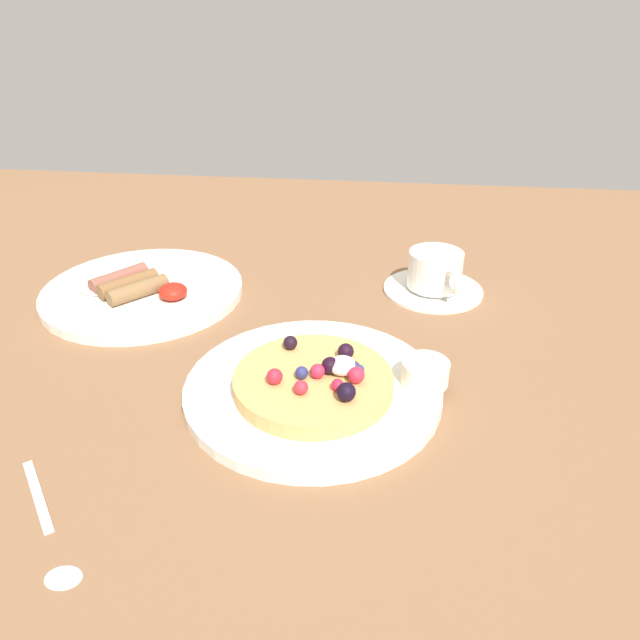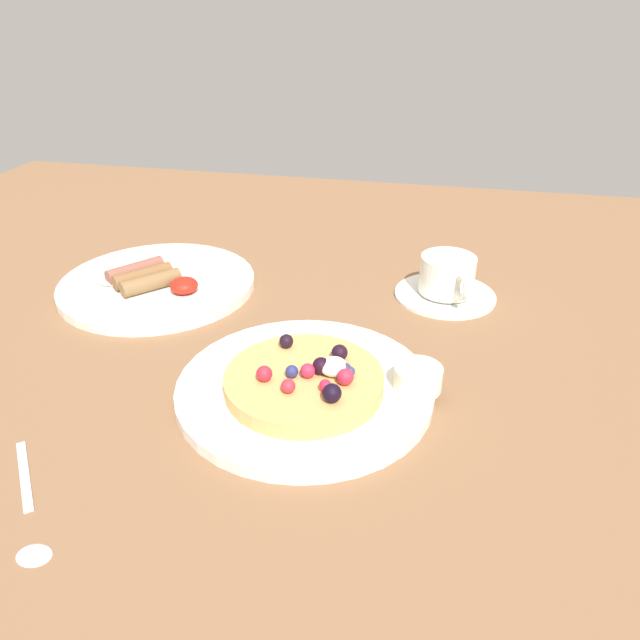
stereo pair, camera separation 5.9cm
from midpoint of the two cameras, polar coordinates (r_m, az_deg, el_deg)
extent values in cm
cube|color=brown|center=(71.05, -4.27, -5.07)|extent=(162.56, 151.30, 3.00)
cylinder|color=white|center=(64.63, 1.18, -6.55)|extent=(27.43, 27.43, 1.34)
cylinder|color=tan|center=(62.89, 1.17, -5.95)|extent=(16.71, 16.71, 1.75)
sphere|color=black|center=(66.51, -0.67, -2.08)|extent=(1.57, 1.57, 1.57)
sphere|color=navy|center=(62.21, 5.61, -4.96)|extent=(1.08, 1.08, 1.08)
sphere|color=#C72743|center=(61.63, 1.58, -4.92)|extent=(1.54, 1.54, 1.54)
sphere|color=black|center=(64.50, 4.51, -3.17)|extent=(1.77, 1.77, 1.77)
sphere|color=red|center=(59.49, -0.18, -6.37)|extent=(1.45, 1.45, 1.45)
sphere|color=black|center=(58.31, 4.08, -7.02)|extent=(1.90, 1.90, 1.90)
sphere|color=red|center=(59.84, 3.35, -6.31)|extent=(1.25, 1.25, 1.25)
sphere|color=red|center=(61.14, -2.55, -5.19)|extent=(1.65, 1.65, 1.65)
sphere|color=#C8263E|center=(60.79, 5.22, -5.47)|extent=(1.73, 1.73, 1.73)
sphere|color=black|center=(62.16, 2.84, -4.45)|extent=(1.84, 1.84, 1.84)
sphere|color=#352F5A|center=(62.26, 5.11, -4.74)|extent=(1.37, 1.37, 1.37)
sphere|color=navy|center=(61.67, 0.06, -4.98)|extent=(1.35, 1.35, 1.35)
ellipsoid|color=white|center=(62.22, 4.04, -4.49)|extent=(2.94, 2.94, 1.76)
cylinder|color=white|center=(64.13, 11.93, -5.47)|extent=(5.04, 5.04, 2.54)
cylinder|color=maroon|center=(63.85, 11.98, -5.10)|extent=(4.13, 4.13, 0.30)
cylinder|color=white|center=(88.98, -13.32, 3.30)|extent=(27.73, 27.73, 1.36)
cylinder|color=brown|center=(85.34, -13.86, 3.43)|extent=(7.18, 7.68, 2.24)
cylinder|color=brown|center=(87.50, -14.62, 3.98)|extent=(7.10, 7.75, 2.24)
cylinder|color=brown|center=(89.67, -15.34, 4.52)|extent=(6.76, 7.98, 2.24)
ellipsoid|color=white|center=(90.19, -16.81, 3.87)|extent=(6.91, 5.87, 0.60)
sphere|color=yellow|center=(89.98, -16.85, 4.15)|extent=(2.00, 2.00, 2.00)
ellipsoid|color=red|center=(83.71, -10.82, 3.20)|extent=(3.82, 3.82, 2.10)
cylinder|color=white|center=(86.86, 13.71, 2.41)|extent=(14.09, 14.09, 0.87)
cylinder|color=white|center=(85.58, 13.95, 4.20)|extent=(7.59, 7.59, 5.15)
torus|color=white|center=(81.63, 15.34, 2.95)|extent=(2.24, 3.69, 3.69)
cylinder|color=brown|center=(84.92, 14.08, 5.21)|extent=(6.45, 6.45, 0.41)
cube|color=silver|center=(60.18, -23.71, -13.37)|extent=(6.78, 8.01, 0.30)
ellipsoid|color=silver|center=(52.97, -22.56, -19.88)|extent=(2.86, 2.20, 0.60)
camera|label=1|loc=(0.03, -87.59, 1.35)|focal=33.71mm
camera|label=2|loc=(0.03, 92.41, -1.35)|focal=33.71mm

